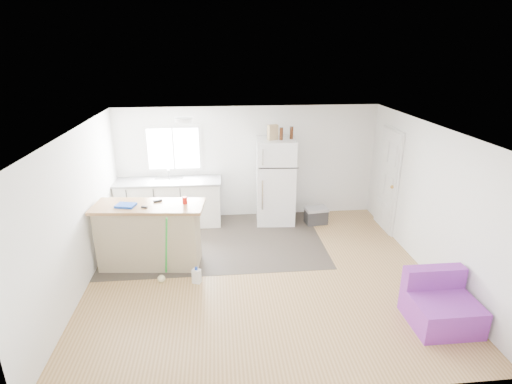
# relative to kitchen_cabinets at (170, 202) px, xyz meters

# --- Properties ---
(room) EXTENTS (5.51, 5.01, 2.41)m
(room) POSITION_rel_kitchen_cabinets_xyz_m (1.67, -2.17, 0.71)
(room) COLOR olive
(room) RESTS_ON ground
(vinyl_zone) EXTENTS (4.05, 2.50, 0.00)m
(vinyl_zone) POSITION_rel_kitchen_cabinets_xyz_m (0.95, -0.92, -0.49)
(vinyl_zone) COLOR #2E2622
(vinyl_zone) RESTS_ON floor
(window) EXTENTS (1.18, 0.06, 0.98)m
(window) POSITION_rel_kitchen_cabinets_xyz_m (0.12, 0.32, 1.06)
(window) COLOR white
(window) RESTS_ON back_wall
(interior_door) EXTENTS (0.11, 0.92, 2.10)m
(interior_door) POSITION_rel_kitchen_cabinets_xyz_m (4.40, -0.62, 0.53)
(interior_door) COLOR white
(interior_door) RESTS_ON right_wall
(ceiling_fixture) EXTENTS (0.30, 0.30, 0.07)m
(ceiling_fixture) POSITION_rel_kitchen_cabinets_xyz_m (0.47, -0.97, 1.87)
(ceiling_fixture) COLOR white
(ceiling_fixture) RESTS_ON ceiling
(kitchen_cabinets) EXTENTS (2.17, 0.72, 1.25)m
(kitchen_cabinets) POSITION_rel_kitchen_cabinets_xyz_m (0.00, 0.00, 0.00)
(kitchen_cabinets) COLOR white
(kitchen_cabinets) RESTS_ON floor
(peninsula) EXTENTS (1.86, 0.86, 1.10)m
(peninsula) POSITION_rel_kitchen_cabinets_xyz_m (-0.16, -1.68, 0.07)
(peninsula) COLOR tan
(peninsula) RESTS_ON floor
(refrigerator) EXTENTS (0.84, 0.80, 1.79)m
(refrigerator) POSITION_rel_kitchen_cabinets_xyz_m (2.21, -0.05, 0.40)
(refrigerator) COLOR white
(refrigerator) RESTS_ON floor
(cooler) EXTENTS (0.50, 0.37, 0.35)m
(cooler) POSITION_rel_kitchen_cabinets_xyz_m (3.06, -0.29, -0.31)
(cooler) COLOR #2A292C
(cooler) RESTS_ON floor
(purple_seat) EXTENTS (0.84, 0.79, 0.69)m
(purple_seat) POSITION_rel_kitchen_cabinets_xyz_m (3.95, -3.62, -0.24)
(purple_seat) COLOR purple
(purple_seat) RESTS_ON floor
(cleaner_jug) EXTENTS (0.15, 0.13, 0.28)m
(cleaner_jug) POSITION_rel_kitchen_cabinets_xyz_m (0.63, -2.34, -0.37)
(cleaner_jug) COLOR white
(cleaner_jug) RESTS_ON floor
(mop) EXTENTS (0.25, 0.31, 1.13)m
(mop) POSITION_rel_kitchen_cabinets_xyz_m (0.11, -2.22, -0.26)
(mop) COLOR green
(mop) RESTS_ON floor
(red_cup) EXTENTS (0.10, 0.10, 0.12)m
(red_cup) POSITION_rel_kitchen_cabinets_xyz_m (0.47, -1.69, 0.67)
(red_cup) COLOR red
(red_cup) RESTS_ON peninsula
(blue_tray) EXTENTS (0.34, 0.29, 0.04)m
(blue_tray) POSITION_rel_kitchen_cabinets_xyz_m (-0.48, -1.72, 0.63)
(blue_tray) COLOR #1340B4
(blue_tray) RESTS_ON peninsula
(tool_a) EXTENTS (0.15, 0.10, 0.03)m
(tool_a) POSITION_rel_kitchen_cabinets_xyz_m (0.01, -1.55, 0.63)
(tool_a) COLOR black
(tool_a) RESTS_ON peninsula
(tool_b) EXTENTS (0.11, 0.07, 0.03)m
(tool_b) POSITION_rel_kitchen_cabinets_xyz_m (-0.17, -1.81, 0.63)
(tool_b) COLOR black
(tool_b) RESTS_ON peninsula
(cardboard_box) EXTENTS (0.22, 0.16, 0.30)m
(cardboard_box) POSITION_rel_kitchen_cabinets_xyz_m (2.14, -0.10, 1.45)
(cardboard_box) COLOR tan
(cardboard_box) RESTS_ON refrigerator
(bottle_left) EXTENTS (0.08, 0.08, 0.25)m
(bottle_left) POSITION_rel_kitchen_cabinets_xyz_m (2.30, -0.14, 1.42)
(bottle_left) COLOR #3D1B0B
(bottle_left) RESTS_ON refrigerator
(bottle_right) EXTENTS (0.07, 0.07, 0.25)m
(bottle_right) POSITION_rel_kitchen_cabinets_xyz_m (2.52, -0.06, 1.42)
(bottle_right) COLOR #3D1B0B
(bottle_right) RESTS_ON refrigerator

